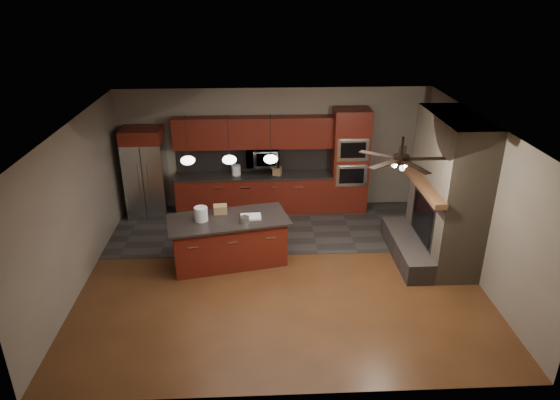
{
  "coord_description": "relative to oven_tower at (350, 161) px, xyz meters",
  "views": [
    {
      "loc": [
        -0.39,
        -7.9,
        4.95
      ],
      "look_at": [
        0.02,
        0.6,
        1.19
      ],
      "focal_mm": 32.0,
      "sensor_mm": 36.0,
      "label": 1
    }
  ],
  "objects": [
    {
      "name": "fireplace_column",
      "position": [
        1.34,
        -2.29,
        0.11
      ],
      "size": [
        1.3,
        2.1,
        2.8
      ],
      "color": "#6E624E",
      "rests_on": "ground"
    },
    {
      "name": "counter_bucket",
      "position": [
        -2.58,
        0.01,
        -0.18
      ],
      "size": [
        0.22,
        0.22,
        0.23
      ],
      "primitive_type": "cylinder",
      "rotation": [
        0.0,
        0.0,
        -0.07
      ],
      "color": "white",
      "rests_on": "back_cabinetry"
    },
    {
      "name": "back_cabinetry",
      "position": [
        -2.18,
        0.05,
        -0.3
      ],
      "size": [
        3.59,
        0.64,
        2.2
      ],
      "color": "#601711",
      "rests_on": "ground"
    },
    {
      "name": "right_wall",
      "position": [
        1.8,
        -2.69,
        0.21
      ],
      "size": [
        0.02,
        6.0,
        2.8
      ],
      "primitive_type": "cube",
      "color": "gray",
      "rests_on": "ground"
    },
    {
      "name": "ceiling_fan",
      "position": [
        0.1,
        -3.49,
        1.27
      ],
      "size": [
        1.27,
        1.33,
        0.41
      ],
      "color": "black",
      "rests_on": "ceiling"
    },
    {
      "name": "ground",
      "position": [
        -1.7,
        -2.69,
        -1.19
      ],
      "size": [
        7.0,
        7.0,
        0.0
      ],
      "primitive_type": "plane",
      "color": "brown",
      "rests_on": "ground"
    },
    {
      "name": "pendant_right",
      "position": [
        -1.85,
        -1.99,
        0.77
      ],
      "size": [
        0.26,
        0.26,
        0.92
      ],
      "color": "black",
      "rests_on": "ceiling"
    },
    {
      "name": "ceiling",
      "position": [
        -1.7,
        -2.69,
        1.61
      ],
      "size": [
        7.0,
        6.0,
        0.02
      ],
      "primitive_type": "cube",
      "color": "white",
      "rests_on": "back_wall"
    },
    {
      "name": "counter_box",
      "position": [
        -1.65,
        -0.04,
        -0.19
      ],
      "size": [
        0.22,
        0.19,
        0.2
      ],
      "primitive_type": "cube",
      "rotation": [
        0.0,
        0.0,
        -0.33
      ],
      "color": "#90704A",
      "rests_on": "back_cabinetry"
    },
    {
      "name": "microwave",
      "position": [
        -1.98,
        0.06,
        0.11
      ],
      "size": [
        0.73,
        0.41,
        0.5
      ],
      "primitive_type": "imported",
      "color": "silver",
      "rests_on": "back_cabinetry"
    },
    {
      "name": "left_wall",
      "position": [
        -5.2,
        -2.69,
        0.21
      ],
      "size": [
        0.02,
        6.0,
        2.8
      ],
      "primitive_type": "cube",
      "color": "gray",
      "rests_on": "ground"
    },
    {
      "name": "back_wall",
      "position": [
        -1.7,
        0.31,
        0.21
      ],
      "size": [
        7.0,
        0.02,
        2.8
      ],
      "primitive_type": "cube",
      "color": "gray",
      "rests_on": "ground"
    },
    {
      "name": "paint_tray",
      "position": [
        -2.23,
        -2.28,
        -0.25
      ],
      "size": [
        0.39,
        0.28,
        0.04
      ],
      "primitive_type": "cube",
      "rotation": [
        0.0,
        0.0,
        0.05
      ],
      "color": "white",
      "rests_on": "kitchen_island"
    },
    {
      "name": "kitchen_island",
      "position": [
        -2.66,
        -2.3,
        -0.73
      ],
      "size": [
        2.36,
        1.43,
        0.92
      ],
      "rotation": [
        0.0,
        0.0,
        0.21
      ],
      "color": "#601711",
      "rests_on": "ground"
    },
    {
      "name": "refrigerator",
      "position": [
        -4.58,
        -0.07,
        -0.17
      ],
      "size": [
        0.87,
        0.75,
        2.03
      ],
      "color": "silver",
      "rests_on": "ground"
    },
    {
      "name": "white_bucket",
      "position": [
        -3.14,
        -2.35,
        -0.14
      ],
      "size": [
        0.27,
        0.27,
        0.26
      ],
      "primitive_type": "cylinder",
      "rotation": [
        0.0,
        0.0,
        0.14
      ],
      "color": "silver",
      "rests_on": "kitchen_island"
    },
    {
      "name": "cardboard_box",
      "position": [
        -2.81,
        -2.05,
        -0.19
      ],
      "size": [
        0.27,
        0.21,
        0.16
      ],
      "primitive_type": "cube",
      "rotation": [
        0.0,
        0.0,
        0.1
      ],
      "color": "olive",
      "rests_on": "kitchen_island"
    },
    {
      "name": "pendant_center",
      "position": [
        -2.6,
        -1.99,
        0.77
      ],
      "size": [
        0.26,
        0.26,
        0.92
      ],
      "color": "black",
      "rests_on": "ceiling"
    },
    {
      "name": "paint_can",
      "position": [
        -2.34,
        -2.46,
        -0.22
      ],
      "size": [
        0.21,
        0.21,
        0.11
      ],
      "primitive_type": "cylinder",
      "rotation": [
        0.0,
        0.0,
        0.35
      ],
      "color": "silver",
      "rests_on": "kitchen_island"
    },
    {
      "name": "pendant_left",
      "position": [
        -3.35,
        -1.99,
        0.77
      ],
      "size": [
        0.26,
        0.26,
        0.92
      ],
      "color": "black",
      "rests_on": "ceiling"
    },
    {
      "name": "slate_tile_patch",
      "position": [
        -1.7,
        -0.89,
        -1.19
      ],
      "size": [
        7.0,
        2.4,
        0.01
      ],
      "primitive_type": "cube",
      "color": "#33302E",
      "rests_on": "ground"
    },
    {
      "name": "oven_tower",
      "position": [
        0.0,
        0.0,
        0.0
      ],
      "size": [
        0.8,
        0.63,
        2.38
      ],
      "color": "#601711",
      "rests_on": "ground"
    }
  ]
}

